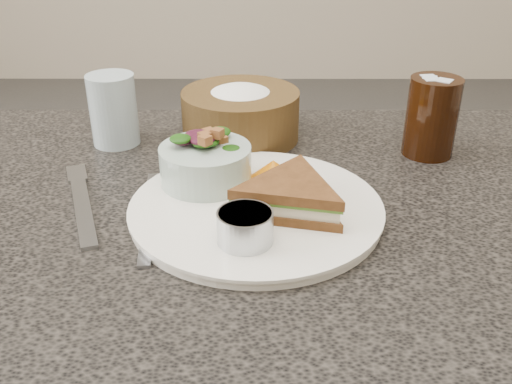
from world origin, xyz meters
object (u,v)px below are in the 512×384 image
object	(u,v)px
dressing_ramekin	(245,227)
water_glass	(113,110)
sandwich	(290,196)
cola_glass	(432,113)
salad_bowl	(205,158)
dinner_plate	(256,209)
bread_basket	(240,107)

from	to	relation	value
dressing_ramekin	water_glass	bearing A→B (deg)	124.32
sandwich	cola_glass	size ratio (longest dim) A/B	1.19
salad_bowl	water_glass	size ratio (longest dim) A/B	1.09
dinner_plate	dressing_ramekin	bearing A→B (deg)	-97.88
water_glass	dressing_ramekin	bearing A→B (deg)	-55.68
bread_basket	cola_glass	size ratio (longest dim) A/B	1.43
dressing_ramekin	dinner_plate	bearing A→B (deg)	82.12
water_glass	salad_bowl	bearing A→B (deg)	-46.29
water_glass	bread_basket	bearing A→B (deg)	6.19
sandwich	water_glass	size ratio (longest dim) A/B	1.41
dinner_plate	sandwich	bearing A→B (deg)	-22.95
salad_bowl	dressing_ramekin	xyz separation A→B (m)	(0.05, -0.14, -0.02)
cola_glass	salad_bowl	bearing A→B (deg)	-159.42
sandwich	dressing_ramekin	bearing A→B (deg)	-115.77
dinner_plate	cola_glass	xyz separation A→B (m)	(0.25, 0.18, 0.06)
bread_basket	dinner_plate	bearing A→B (deg)	-84.13
dinner_plate	sandwich	world-z (taller)	sandwich
cola_glass	bread_basket	bearing A→B (deg)	167.85
dinner_plate	bread_basket	xyz separation A→B (m)	(-0.02, 0.24, 0.05)
salad_bowl	water_glass	world-z (taller)	water_glass
dinner_plate	dressing_ramekin	size ratio (longest dim) A/B	4.97
salad_bowl	cola_glass	bearing A→B (deg)	20.58
dressing_ramekin	water_glass	distance (m)	0.36
dinner_plate	bread_basket	distance (m)	0.24
dinner_plate	water_glass	size ratio (longest dim) A/B	2.81
sandwich	salad_bowl	world-z (taller)	salad_bowl
bread_basket	salad_bowl	bearing A→B (deg)	-102.58
salad_bowl	water_glass	distance (m)	0.22
dinner_plate	water_glass	bearing A→B (deg)	134.79
dinner_plate	cola_glass	size ratio (longest dim) A/B	2.38
sandwich	dressing_ramekin	distance (m)	0.08
dinner_plate	water_glass	world-z (taller)	water_glass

